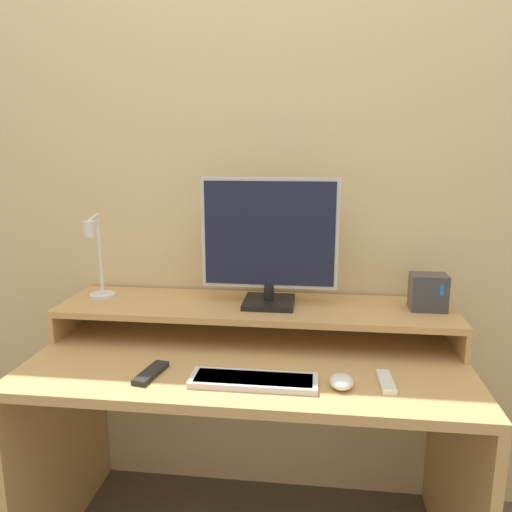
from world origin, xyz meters
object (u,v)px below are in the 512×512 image
monitor (269,241)px  router_dock (428,292)px  desk_lamp (98,263)px  mouse (341,382)px  keyboard (254,380)px  remote_secondary (386,382)px  remote_control (151,373)px

monitor → router_dock: size_ratio=3.80×
monitor → desk_lamp: (-0.60, -0.04, -0.09)m
monitor → mouse: monitor is taller
desk_lamp → keyboard: bearing=-29.7°
remote_secondary → keyboard: bearing=-173.9°
desk_lamp → remote_secondary: 1.04m
keyboard → remote_control: size_ratio=2.36×
keyboard → desk_lamp: bearing=150.3°
monitor → desk_lamp: bearing=-176.6°
keyboard → mouse: bearing=1.7°
desk_lamp → mouse: bearing=-21.6°
monitor → mouse: bearing=-57.2°
monitor → mouse: 0.55m
router_dock → remote_control: 0.94m
desk_lamp → router_dock: 1.14m
monitor → remote_secondary: size_ratio=3.49×
monitor → remote_secondary: 0.60m
monitor → desk_lamp: monitor is taller
monitor → remote_control: (-0.31, -0.36, -0.33)m
keyboard → remote_secondary: 0.37m
monitor → keyboard: 0.50m
desk_lamp → mouse: 0.94m
desk_lamp → remote_control: bearing=-48.2°
router_dock → keyboard: size_ratio=0.34×
monitor → keyboard: bearing=-91.0°
desk_lamp → router_dock: (1.14, 0.05, -0.08)m
mouse → remote_control: bearing=179.3°
keyboard → monitor: bearing=89.0°
monitor → remote_secondary: monitor is taller
desk_lamp → keyboard: (0.60, -0.34, -0.24)m
desk_lamp → remote_secondary: (0.97, -0.30, -0.25)m
remote_secondary → router_dock: bearing=63.3°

